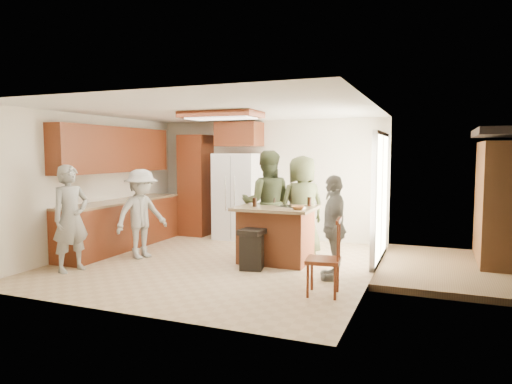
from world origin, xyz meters
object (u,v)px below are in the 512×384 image
at_px(refrigerator, 238,196).
at_px(spindle_chair, 325,260).
at_px(person_front_left, 71,218).
at_px(trash_bin, 252,249).
at_px(person_behind_left, 267,203).
at_px(person_counter, 141,214).
at_px(kitchen_island, 276,234).
at_px(person_behind_right, 302,206).
at_px(person_side_right, 334,227).

bearing_deg(refrigerator, spindle_chair, -50.29).
relative_size(person_front_left, trash_bin, 2.60).
distance_m(trash_bin, spindle_chair, 1.61).
bearing_deg(trash_bin, spindle_chair, -32.42).
bearing_deg(person_behind_left, person_counter, 8.01).
relative_size(person_counter, kitchen_island, 1.20).
relative_size(person_front_left, person_behind_right, 0.93).
bearing_deg(spindle_chair, person_behind_right, 113.34).
relative_size(person_behind_left, person_side_right, 1.23).
bearing_deg(person_counter, refrigerator, -0.31).
bearing_deg(person_side_right, person_behind_left, -142.02).
relative_size(person_counter, trash_bin, 2.44).
bearing_deg(spindle_chair, refrigerator, 129.71).
xyz_separation_m(person_behind_right, trash_bin, (-0.46, -1.22, -0.57)).
xyz_separation_m(kitchen_island, trash_bin, (-0.19, -0.60, -0.16)).
xyz_separation_m(person_counter, spindle_chair, (3.41, -0.87, -0.31)).
xyz_separation_m(person_counter, refrigerator, (0.82, 2.25, 0.13)).
distance_m(person_counter, spindle_chair, 3.54).
bearing_deg(refrigerator, trash_bin, -61.32).
distance_m(person_behind_right, refrigerator, 1.98).
bearing_deg(kitchen_island, person_counter, -165.24).
xyz_separation_m(person_behind_left, person_side_right, (1.42, -1.07, -0.18)).
height_order(person_counter, refrigerator, refrigerator).
height_order(person_behind_right, trash_bin, person_behind_right).
relative_size(person_side_right, refrigerator, 0.84).
relative_size(person_behind_right, kitchen_island, 1.38).
xyz_separation_m(person_side_right, kitchen_island, (-1.10, 0.67, -0.28)).
distance_m(person_side_right, spindle_chair, 0.85).
distance_m(person_front_left, refrigerator, 3.62).
bearing_deg(trash_bin, person_behind_left, 96.97).
height_order(person_front_left, person_side_right, person_front_left).
bearing_deg(person_behind_left, person_front_left, 22.09).
relative_size(trash_bin, spindle_chair, 0.63).
bearing_deg(trash_bin, person_front_left, -156.27).
relative_size(person_behind_left, person_behind_right, 1.05).
bearing_deg(person_behind_right, trash_bin, 25.43).
bearing_deg(person_side_right, kitchen_island, -136.16).
bearing_deg(spindle_chair, person_side_right, 94.32).
bearing_deg(kitchen_island, person_side_right, -31.15).
relative_size(kitchen_island, trash_bin, 2.03).
distance_m(refrigerator, spindle_chair, 4.08).
relative_size(person_front_left, refrigerator, 0.91).
distance_m(kitchen_island, trash_bin, 0.65).
height_order(person_side_right, spindle_chair, person_side_right).
xyz_separation_m(person_front_left, person_behind_right, (3.00, 2.34, 0.07)).
relative_size(person_counter, spindle_chair, 1.54).
bearing_deg(person_behind_left, refrigerator, -67.61).
distance_m(person_behind_right, kitchen_island, 0.79).
xyz_separation_m(person_counter, trash_bin, (2.06, -0.01, -0.45)).
distance_m(refrigerator, trash_bin, 2.64).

